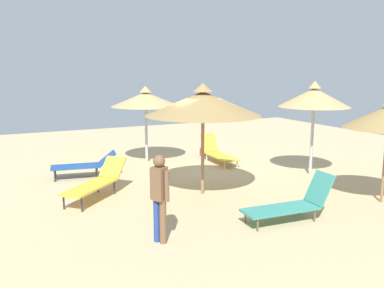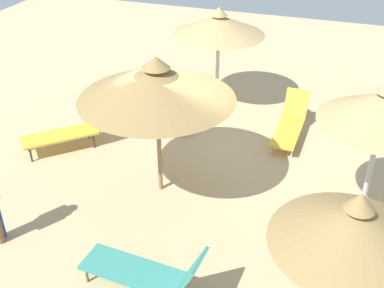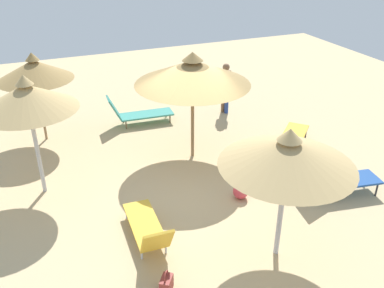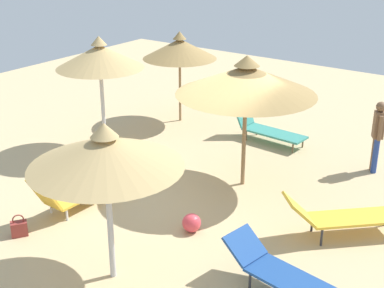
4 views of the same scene
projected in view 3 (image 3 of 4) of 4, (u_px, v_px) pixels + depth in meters
name	position (u px, v px, depth m)	size (l,w,h in m)	color
ground	(189.00, 177.00, 10.57)	(24.00, 24.00, 0.10)	tan
parasol_umbrella_far_right	(193.00, 72.00, 10.36)	(2.94, 2.94, 2.88)	olive
parasol_umbrella_far_left	(27.00, 97.00, 8.83)	(2.13, 2.13, 2.87)	#B2B2B7
parasol_umbrella_edge	(288.00, 153.00, 7.04)	(2.37, 2.37, 2.66)	#B2B2B7
parasol_umbrella_near_right	(34.00, 70.00, 11.35)	(2.07, 2.07, 2.59)	olive
lounge_chair_front	(291.00, 138.00, 11.41)	(1.98, 1.94, 0.87)	gold
lounge_chair_center	(148.00, 229.00, 8.12)	(0.63, 1.95, 0.91)	gold
lounge_chair_near_left	(137.00, 113.00, 13.08)	(2.05, 0.73, 0.98)	teal
lounge_chair_back	(339.00, 180.00, 9.62)	(1.97, 0.92, 0.75)	#1E478C
person_standing_far_right	(225.00, 85.00, 13.64)	(0.31, 0.39, 1.69)	navy
handbag	(166.00, 284.00, 7.16)	(0.32, 0.34, 0.43)	maroon
beach_ball	(241.00, 191.00, 9.59)	(0.36, 0.36, 0.36)	#D83F4C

